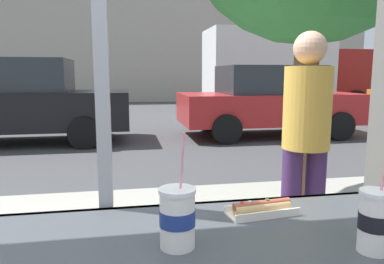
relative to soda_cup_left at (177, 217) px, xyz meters
name	(u,v)px	position (x,y,z in m)	size (l,w,h in m)	color
ground_plane	(122,133)	(-0.21, 8.31, -1.07)	(60.00, 60.00, 0.00)	#424244
sidewalk_strip	(119,249)	(-0.21, 1.91, -1.01)	(16.00, 2.80, 0.11)	#9E998E
building_facade_far	(121,41)	(-0.21, 19.64, 2.16)	(28.00, 1.20, 6.46)	#A89E8E
soda_cup_left	(177,217)	(0.00, 0.00, 0.00)	(0.10, 0.10, 0.33)	white
soda_cup_right	(375,220)	(0.52, -0.12, 0.00)	(0.09, 0.09, 0.33)	white
hotdog_tray_near	(262,208)	(0.32, 0.19, -0.07)	(0.25, 0.13, 0.05)	silver
parked_car_black	(15,101)	(-2.41, 7.39, -0.16)	(4.65, 1.99, 1.79)	black
parked_car_red	(269,100)	(3.26, 7.39, -0.22)	(4.23, 2.07, 1.66)	red
box_truck	(284,69)	(5.76, 12.12, 0.58)	(6.16, 2.44, 3.07)	silver
pedestrian	(306,135)	(1.08, 1.35, -0.02)	(0.32, 0.32, 1.63)	#3B224C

